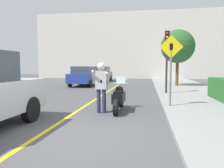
{
  "coord_description": "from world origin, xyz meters",
  "views": [
    {
      "loc": [
        1.96,
        -5.01,
        1.67
      ],
      "look_at": [
        0.65,
        3.23,
        1.0
      ],
      "focal_mm": 35.0,
      "sensor_mm": 36.0,
      "label": 1
    }
  ],
  "objects_px": {
    "traffic_light": "(167,50)",
    "crossing_sign": "(171,64)",
    "person_biker": "(101,82)",
    "parked_car_grey": "(102,74)",
    "parked_car_blue": "(84,76)",
    "motorcycle": "(119,98)",
    "street_tree": "(178,47)"
  },
  "relations": [
    {
      "from": "traffic_light",
      "to": "crossing_sign",
      "type": "bearing_deg",
      "value": -92.85
    },
    {
      "from": "person_biker",
      "to": "parked_car_grey",
      "type": "height_order",
      "value": "person_biker"
    },
    {
      "from": "traffic_light",
      "to": "street_tree",
      "type": "height_order",
      "value": "street_tree"
    },
    {
      "from": "person_biker",
      "to": "parked_car_blue",
      "type": "relative_size",
      "value": 0.43
    },
    {
      "from": "parked_car_grey",
      "to": "traffic_light",
      "type": "bearing_deg",
      "value": -61.16
    },
    {
      "from": "traffic_light",
      "to": "parked_car_blue",
      "type": "relative_size",
      "value": 0.85
    },
    {
      "from": "motorcycle",
      "to": "parked_car_grey",
      "type": "distance_m",
      "value": 16.77
    },
    {
      "from": "motorcycle",
      "to": "person_biker",
      "type": "xyz_separation_m",
      "value": [
        -0.58,
        -0.43,
        0.64
      ]
    },
    {
      "from": "person_biker",
      "to": "traffic_light",
      "type": "xyz_separation_m",
      "value": [
        2.74,
        5.43,
        1.49
      ]
    },
    {
      "from": "crossing_sign",
      "to": "street_tree",
      "type": "distance_m",
      "value": 9.72
    },
    {
      "from": "person_biker",
      "to": "parked_car_grey",
      "type": "distance_m",
      "value": 17.06
    },
    {
      "from": "street_tree",
      "to": "parked_car_grey",
      "type": "height_order",
      "value": "street_tree"
    },
    {
      "from": "person_biker",
      "to": "traffic_light",
      "type": "bearing_deg",
      "value": 63.22
    },
    {
      "from": "person_biker",
      "to": "crossing_sign",
      "type": "distance_m",
      "value": 2.87
    },
    {
      "from": "person_biker",
      "to": "parked_car_grey",
      "type": "bearing_deg",
      "value": 101.73
    },
    {
      "from": "person_biker",
      "to": "street_tree",
      "type": "xyz_separation_m",
      "value": [
        4.03,
        10.67,
        2.14
      ]
    },
    {
      "from": "crossing_sign",
      "to": "parked_car_grey",
      "type": "distance_m",
      "value": 16.66
    },
    {
      "from": "person_biker",
      "to": "traffic_light",
      "type": "height_order",
      "value": "traffic_light"
    },
    {
      "from": "crossing_sign",
      "to": "parked_car_blue",
      "type": "height_order",
      "value": "crossing_sign"
    },
    {
      "from": "person_biker",
      "to": "parked_car_blue",
      "type": "height_order",
      "value": "person_biker"
    },
    {
      "from": "traffic_light",
      "to": "parked_car_grey",
      "type": "distance_m",
      "value": 12.99
    },
    {
      "from": "motorcycle",
      "to": "person_biker",
      "type": "bearing_deg",
      "value": -143.7
    },
    {
      "from": "crossing_sign",
      "to": "motorcycle",
      "type": "bearing_deg",
      "value": -158.82
    },
    {
      "from": "traffic_light",
      "to": "street_tree",
      "type": "distance_m",
      "value": 5.44
    },
    {
      "from": "person_biker",
      "to": "motorcycle",
      "type": "bearing_deg",
      "value": 36.3
    },
    {
      "from": "street_tree",
      "to": "motorcycle",
      "type": "bearing_deg",
      "value": -108.61
    },
    {
      "from": "motorcycle",
      "to": "parked_car_grey",
      "type": "relative_size",
      "value": 0.51
    },
    {
      "from": "person_biker",
      "to": "crossing_sign",
      "type": "xyz_separation_m",
      "value": [
        2.53,
        1.18,
        0.65
      ]
    },
    {
      "from": "motorcycle",
      "to": "traffic_light",
      "type": "height_order",
      "value": "traffic_light"
    },
    {
      "from": "motorcycle",
      "to": "person_biker",
      "type": "relative_size",
      "value": 1.18
    },
    {
      "from": "parked_car_blue",
      "to": "motorcycle",
      "type": "bearing_deg",
      "value": -66.93
    },
    {
      "from": "person_biker",
      "to": "street_tree",
      "type": "height_order",
      "value": "street_tree"
    }
  ]
}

